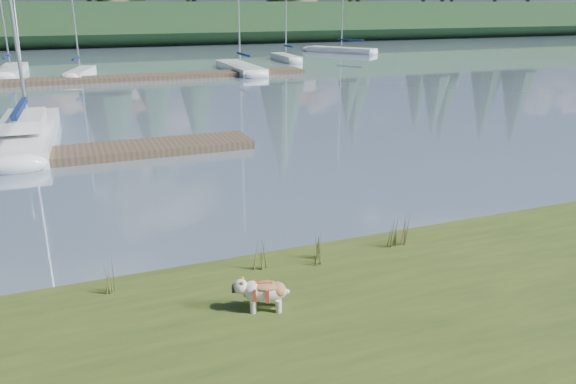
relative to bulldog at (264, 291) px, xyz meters
name	(u,v)px	position (x,y,z in m)	size (l,w,h in m)	color
ground	(100,81)	(-0.32, 33.61, -0.70)	(200.00, 200.00, 0.00)	gray
ridge	(76,23)	(-0.32, 76.61, 1.80)	(200.00, 20.00, 5.00)	#1A3319
bulldog	(264,291)	(0.00, 0.00, 0.00)	(0.94, 0.57, 0.55)	silver
sailboat_main	(29,128)	(-4.20, 16.65, -0.28)	(2.36, 9.96, 14.11)	white
dock_near	(21,159)	(-4.32, 12.61, -0.55)	(16.00, 2.00, 0.30)	#4C3D2C
dock_far	(130,78)	(1.68, 33.61, -0.55)	(26.00, 2.20, 0.30)	#4C3D2C
sailboat_bg_1	(12,69)	(-6.28, 41.00, -0.37)	(2.20, 8.20, 12.07)	white
sailboat_bg_2	(82,72)	(-1.35, 37.08, -0.36)	(2.67, 5.94, 9.03)	white
sailboat_bg_3	(237,66)	(10.45, 36.51, -0.37)	(2.07, 9.67, 13.97)	white
sailboat_bg_4	(284,57)	(16.93, 42.78, -0.37)	(1.57, 6.45, 9.61)	white
sailboat_bg_5	(335,49)	(25.36, 49.04, -0.38)	(6.36, 8.30, 12.53)	white
weed_0	(260,257)	(0.40, 1.38, -0.07)	(0.17, 0.14, 0.65)	#475B23
weed_1	(317,247)	(1.63, 1.46, -0.10)	(0.17, 0.14, 0.58)	#475B23
weed_2	(394,235)	(3.31, 1.35, -0.05)	(0.17, 0.14, 0.69)	#475B23
weed_3	(112,279)	(-2.28, 1.50, -0.07)	(0.17, 0.14, 0.66)	#475B23
weed_4	(319,254)	(1.56, 1.24, -0.14)	(0.17, 0.14, 0.49)	#475B23
weed_5	(407,232)	(3.65, 1.39, -0.05)	(0.17, 0.14, 0.70)	#475B23
mud_lip	(216,276)	(-0.32, 2.01, -0.63)	(60.00, 0.50, 0.14)	#33281C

